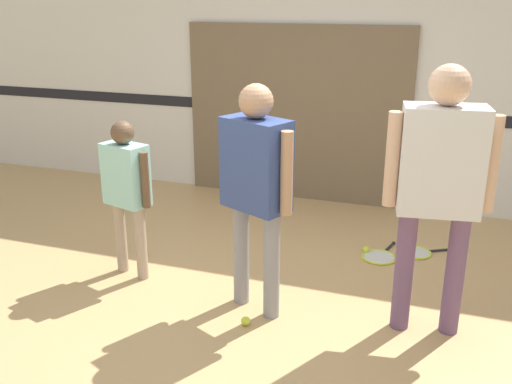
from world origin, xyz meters
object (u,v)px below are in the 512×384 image
(racket_spare_on_floor, at_px, (380,256))
(tennis_ball_near_instructor, at_px, (246,321))
(person_student_left, at_px, (126,183))
(tennis_ball_by_spare_racket, at_px, (366,249))
(racket_second_spare, at_px, (418,252))
(person_instructor, at_px, (256,176))
(person_student_right, at_px, (440,175))

(racket_spare_on_floor, xyz_separation_m, tennis_ball_near_instructor, (-0.75, -1.43, 0.02))
(person_student_left, xyz_separation_m, tennis_ball_by_spare_racket, (1.78, 1.05, -0.77))
(racket_second_spare, bearing_deg, person_instructor, -158.16)
(person_instructor, height_order, tennis_ball_near_instructor, person_instructor)
(tennis_ball_near_instructor, bearing_deg, racket_second_spare, 56.70)
(person_student_left, height_order, racket_second_spare, person_student_left)
(person_instructor, relative_size, tennis_ball_by_spare_racket, 25.34)
(person_student_right, xyz_separation_m, racket_spare_on_floor, (-0.44, 1.07, -1.12))
(person_instructor, bearing_deg, person_student_left, -164.92)
(racket_second_spare, relative_size, tennis_ball_near_instructor, 7.93)
(person_student_right, height_order, tennis_ball_by_spare_racket, person_student_right)
(person_student_left, height_order, racket_spare_on_floor, person_student_left)
(person_student_left, height_order, person_student_right, person_student_right)
(person_student_left, relative_size, racket_second_spare, 2.49)
(person_student_right, height_order, tennis_ball_near_instructor, person_student_right)
(person_student_left, height_order, tennis_ball_near_instructor, person_student_left)
(racket_spare_on_floor, distance_m, tennis_ball_near_instructor, 1.62)
(person_student_left, height_order, tennis_ball_by_spare_racket, person_student_left)
(person_student_right, height_order, racket_second_spare, person_student_right)
(person_instructor, relative_size, racket_spare_on_floor, 3.00)
(person_student_right, bearing_deg, racket_second_spare, -93.15)
(tennis_ball_near_instructor, bearing_deg, person_instructor, 91.68)
(person_instructor, relative_size, racket_second_spare, 3.20)
(person_student_right, bearing_deg, person_student_left, -10.24)
(person_student_left, bearing_deg, tennis_ball_by_spare_racket, 46.50)
(person_student_right, distance_m, tennis_ball_near_instructor, 1.66)
(person_instructor, xyz_separation_m, person_student_right, (1.20, 0.12, 0.10))
(person_student_left, bearing_deg, person_instructor, 6.72)
(person_instructor, distance_m, tennis_ball_by_spare_racket, 1.71)
(racket_spare_on_floor, bearing_deg, person_student_right, -143.16)
(racket_second_spare, height_order, tennis_ball_by_spare_racket, tennis_ball_by_spare_racket)
(tennis_ball_by_spare_racket, bearing_deg, person_student_right, -62.93)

